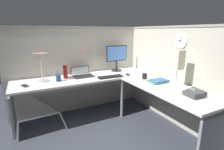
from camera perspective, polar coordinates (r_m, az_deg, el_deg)
ground_plane at (r=3.01m, az=2.08°, el=-15.46°), size 6.80×6.80×0.00m
cubicle_wall_back at (r=3.35m, az=-10.64°, el=1.98°), size 2.57×0.12×1.58m
cubicle_wall_right at (r=3.03m, az=19.25°, el=0.10°), size 0.12×2.37×1.58m
desk at (r=2.65m, az=-0.04°, el=-4.75°), size 2.35×2.15×0.73m
monitor at (r=3.36m, az=1.53°, el=6.24°), size 0.46×0.20×0.50m
laptop at (r=3.11m, az=-9.91°, el=0.30°), size 0.34×0.38×0.22m
keyboard at (r=2.93m, az=-0.56°, el=-0.58°), size 0.44×0.16×0.02m
computer_mouse at (r=3.08m, az=5.22°, el=0.20°), size 0.06×0.10×0.03m
desk_lamp_dome at (r=2.84m, az=-22.55°, el=5.07°), size 0.24×0.24×0.44m
pen_cup at (r=2.83m, az=-17.37°, el=-0.97°), size 0.08×0.08×0.18m
cell_phone at (r=2.78m, az=-26.91°, el=-3.19°), size 0.12×0.16×0.01m
thermos_flask at (r=2.96m, az=-15.20°, el=1.00°), size 0.07×0.07×0.22m
office_phone at (r=2.31m, az=25.66°, el=-5.62°), size 0.21×0.23×0.11m
book_stack at (r=2.74m, az=15.08°, el=-1.96°), size 0.30×0.24×0.04m
desk_lamp_paper at (r=2.47m, az=20.96°, el=4.44°), size 0.13×0.13×0.53m
coffee_mug at (r=2.88m, az=10.73°, el=-0.37°), size 0.08×0.08×0.10m
wall_clock at (r=2.80m, az=21.93°, el=10.34°), size 0.04×0.22×0.22m
pinned_note_leftmost at (r=3.11m, az=-22.96°, el=7.24°), size 0.09×0.00×0.08m
pinned_note_middle at (r=3.27m, az=-8.91°, el=8.46°), size 0.10×0.00×0.07m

